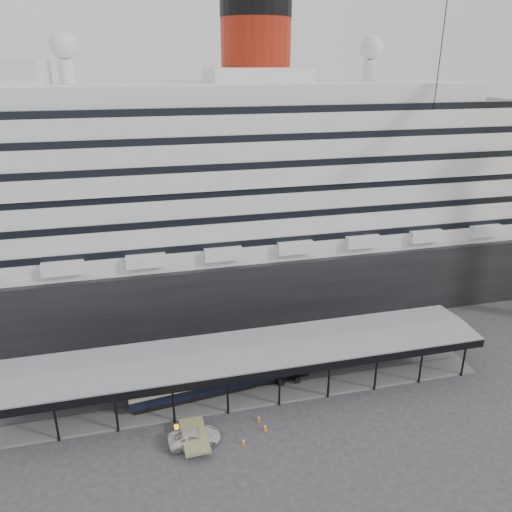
% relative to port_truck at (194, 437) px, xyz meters
% --- Properties ---
extents(ground, '(200.00, 200.00, 0.00)m').
position_rel_port_truck_xyz_m(ground, '(7.02, 2.76, -0.72)').
color(ground, '#323234').
rests_on(ground, ground).
extents(cruise_ship, '(130.00, 30.00, 43.90)m').
position_rel_port_truck_xyz_m(cruise_ship, '(7.07, 34.76, 17.63)').
color(cruise_ship, black).
rests_on(cruise_ship, ground).
extents(platform_canopy, '(56.00, 9.18, 5.30)m').
position_rel_port_truck_xyz_m(platform_canopy, '(7.02, 7.76, 1.64)').
color(platform_canopy, slate).
rests_on(platform_canopy, ground).
extents(port_truck, '(5.25, 2.53, 1.44)m').
position_rel_port_truck_xyz_m(port_truck, '(0.00, 0.00, 0.00)').
color(port_truck, silver).
rests_on(port_truck, ground).
extents(pullman_carriage, '(21.77, 5.24, 21.20)m').
position_rel_port_truck_xyz_m(pullman_carriage, '(4.38, 7.76, 1.86)').
color(pullman_carriage, black).
rests_on(pullman_carriage, ground).
extents(traffic_cone_left, '(0.53, 0.53, 0.78)m').
position_rel_port_truck_xyz_m(traffic_cone_left, '(7.32, 0.06, -0.33)').
color(traffic_cone_left, orange).
rests_on(traffic_cone_left, ground).
extents(traffic_cone_mid, '(0.42, 0.42, 0.69)m').
position_rel_port_truck_xyz_m(traffic_cone_mid, '(4.70, -1.38, -0.38)').
color(traffic_cone_mid, '#F45E0D').
rests_on(traffic_cone_mid, ground).
extents(traffic_cone_right, '(0.45, 0.45, 0.71)m').
position_rel_port_truck_xyz_m(traffic_cone_right, '(7.04, 1.63, -0.37)').
color(traffic_cone_right, orange).
rests_on(traffic_cone_right, ground).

